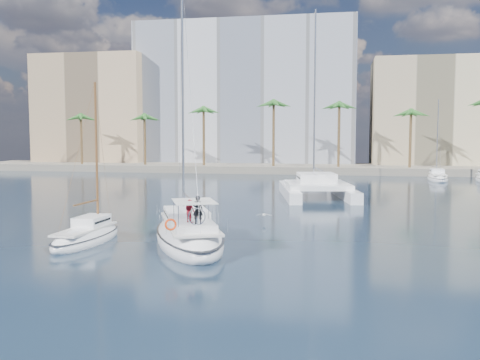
# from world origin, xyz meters

# --- Properties ---
(ground) EXTENTS (160.00, 160.00, 0.00)m
(ground) POSITION_xyz_m (0.00, 0.00, 0.00)
(ground) COLOR black
(ground) RESTS_ON ground
(quay) EXTENTS (120.00, 14.00, 1.20)m
(quay) POSITION_xyz_m (0.00, 61.00, 0.60)
(quay) COLOR gray
(quay) RESTS_ON ground
(building_modern) EXTENTS (42.00, 16.00, 28.00)m
(building_modern) POSITION_xyz_m (-12.00, 73.00, 14.00)
(building_modern) COLOR silver
(building_modern) RESTS_ON ground
(building_tan_left) EXTENTS (22.00, 14.00, 22.00)m
(building_tan_left) POSITION_xyz_m (-42.00, 69.00, 11.00)
(building_tan_left) COLOR tan
(building_tan_left) RESTS_ON ground
(building_beige) EXTENTS (20.00, 14.00, 20.00)m
(building_beige) POSITION_xyz_m (22.00, 70.00, 10.00)
(building_beige) COLOR beige
(building_beige) RESTS_ON ground
(palm_left) EXTENTS (3.60, 3.60, 12.30)m
(palm_left) POSITION_xyz_m (-34.00, 57.00, 10.28)
(palm_left) COLOR brown
(palm_left) RESTS_ON ground
(palm_centre) EXTENTS (3.60, 3.60, 12.30)m
(palm_centre) POSITION_xyz_m (0.00, 57.00, 10.28)
(palm_centre) COLOR brown
(palm_centre) RESTS_ON ground
(main_sloop) EXTENTS (8.10, 12.36, 17.56)m
(main_sloop) POSITION_xyz_m (-2.74, -2.23, 0.53)
(main_sloop) COLOR white
(main_sloop) RESTS_ON ground
(small_sloop) EXTENTS (2.56, 7.31, 10.38)m
(small_sloop) POSITION_xyz_m (-8.92, -3.04, 0.40)
(small_sloop) COLOR white
(small_sloop) RESTS_ON ground
(catamaran) EXTENTS (9.23, 14.75, 19.81)m
(catamaran) POSITION_xyz_m (3.82, 23.45, 1.19)
(catamaran) COLOR white
(catamaran) RESTS_ON ground
(seagull) EXTENTS (1.19, 0.51, 0.22)m
(seagull) POSITION_xyz_m (0.63, 6.46, 0.54)
(seagull) COLOR silver
(seagull) RESTS_ON ground
(moored_yacht_a) EXTENTS (3.37, 9.52, 11.90)m
(moored_yacht_a) POSITION_xyz_m (20.00, 47.00, 0.00)
(moored_yacht_a) COLOR white
(moored_yacht_a) RESTS_ON ground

